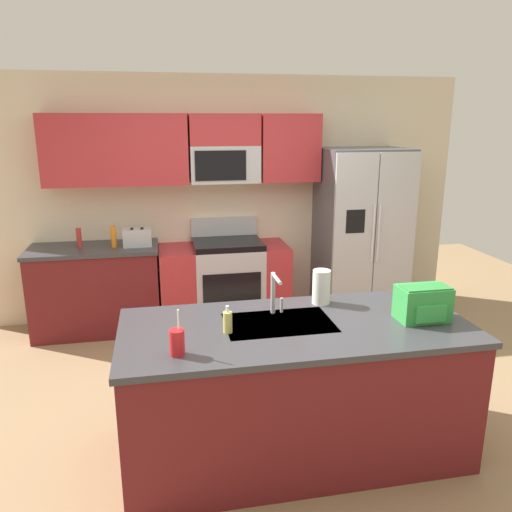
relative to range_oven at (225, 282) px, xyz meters
The scene contains 14 objects.
ground_plane 1.86m from the range_oven, 87.01° to the right, with size 9.00×9.00×0.00m, color #997A56.
kitchen_wall_unit 1.07m from the range_oven, 99.86° to the left, with size 5.20×0.43×2.60m.
back_counter 1.33m from the range_oven, behind, with size 1.28×0.63×0.90m.
range_oven is the anchor object (origin of this frame).
refrigerator 1.58m from the range_oven, ahead, with size 0.90×0.76×1.85m.
island_counter 2.32m from the range_oven, 86.35° to the right, with size 2.19×0.98×0.90m.
toaster 1.04m from the range_oven, behind, with size 0.28×0.16×0.18m.
pepper_mill 1.56m from the range_oven, behind, with size 0.05×0.05×0.20m, color #B2332D.
bottle_orange 1.25m from the range_oven, behind, with size 0.06×0.06×0.22m, color orange.
sink_faucet 2.21m from the range_oven, 88.55° to the right, with size 0.08×0.21×0.28m.
drink_cup_red 2.72m from the range_oven, 103.04° to the right, with size 0.08×0.08×0.27m.
soap_dispenser 2.43m from the range_oven, 97.02° to the right, with size 0.06×0.06×0.17m.
paper_towel_roll 2.11m from the range_oven, 78.07° to the right, with size 0.12×0.12×0.24m, color white.
backpack 2.64m from the range_oven, 68.19° to the right, with size 0.32×0.22×0.23m.
Camera 1 is at (-0.76, -3.34, 2.14)m, focal length 35.34 mm.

